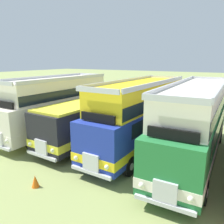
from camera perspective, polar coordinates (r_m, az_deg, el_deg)
The scene contains 7 objects.
ground_plane at distance 14.17m, azimuth 19.41°, elevation -11.61°, with size 200.00×200.00×0.00m, color #8C9956.
bus_first_in_row at distance 18.10m, azimuth -13.52°, elevation 1.95°, with size 2.68×10.16×4.52m.
bus_second_in_row at distance 16.37m, azimuth -3.87°, elevation -1.04°, with size 2.82×10.32×2.99m.
bus_third_in_row at distance 14.55m, azimuth 7.10°, elevation -0.46°, with size 2.78×10.30×4.52m.
bus_fourth_in_row at distance 13.63m, azimuth 20.37°, elevation -2.10°, with size 2.92×11.54×4.52m.
cone_near_end at distance 11.41m, azimuth -18.86°, elevation -16.23°, with size 0.36×0.36×0.58m, color orange.
rope_fence_line at distance 23.24m, azimuth 24.64°, elevation -0.61°, with size 26.56×0.08×1.05m.
Camera 1 is at (2.30, -12.74, 5.75)m, focal length 36.12 mm.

